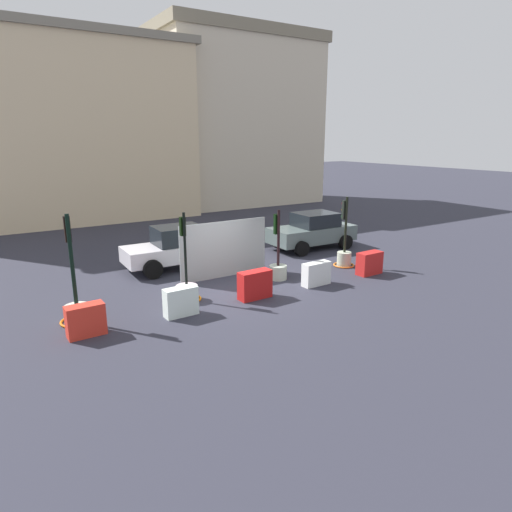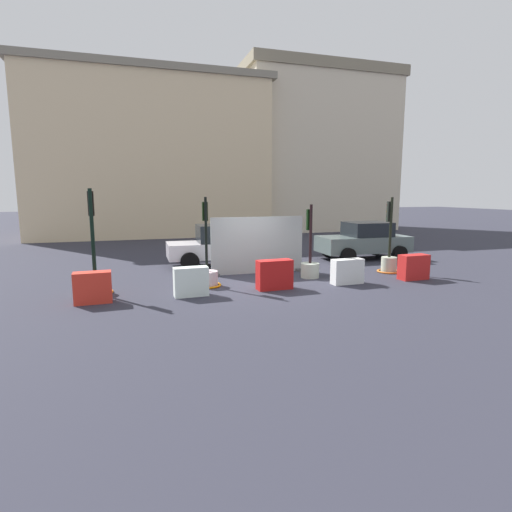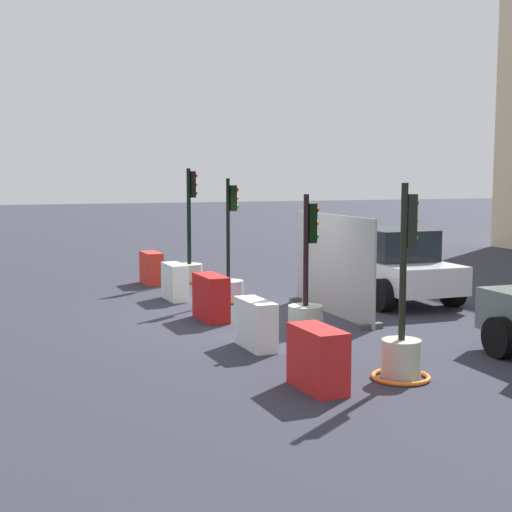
% 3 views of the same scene
% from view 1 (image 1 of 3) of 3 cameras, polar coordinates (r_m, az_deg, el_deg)
% --- Properties ---
extents(ground_plane, '(120.00, 120.00, 0.00)m').
position_cam_1_polar(ground_plane, '(15.16, -2.21, -4.39)').
color(ground_plane, '#2D2E3A').
extents(traffic_light_0, '(0.97, 0.97, 3.06)m').
position_cam_1_polar(traffic_light_0, '(13.44, -21.88, -5.96)').
color(traffic_light_0, beige).
rests_on(traffic_light_0, ground_plane).
extents(traffic_light_1, '(0.90, 0.90, 2.81)m').
position_cam_1_polar(traffic_light_1, '(14.32, -8.83, -4.06)').
color(traffic_light_1, '#BCA7AE').
rests_on(traffic_light_1, ground_plane).
extents(traffic_light_2, '(0.64, 0.64, 2.54)m').
position_cam_1_polar(traffic_light_2, '(16.20, 2.81, -1.23)').
color(traffic_light_2, '#A9B3A1').
rests_on(traffic_light_2, ground_plane).
extents(traffic_light_3, '(0.84, 0.84, 2.78)m').
position_cam_1_polar(traffic_light_3, '(18.18, 11.16, 0.23)').
color(traffic_light_3, '#B3B9A1').
rests_on(traffic_light_3, ground_plane).
extents(construction_barrier_0, '(0.98, 0.46, 0.85)m').
position_cam_1_polar(construction_barrier_0, '(12.49, -20.87, -7.66)').
color(construction_barrier_0, red).
rests_on(construction_barrier_0, ground_plane).
extents(construction_barrier_1, '(0.99, 0.43, 0.84)m').
position_cam_1_polar(construction_barrier_1, '(13.13, -9.56, -5.76)').
color(construction_barrier_1, white).
rests_on(construction_barrier_1, ground_plane).
extents(construction_barrier_2, '(1.10, 0.47, 0.91)m').
position_cam_1_polar(construction_barrier_2, '(14.28, -0.14, -3.68)').
color(construction_barrier_2, red).
rests_on(construction_barrier_2, ground_plane).
extents(construction_barrier_3, '(1.06, 0.42, 0.81)m').
position_cam_1_polar(construction_barrier_3, '(15.70, 7.69, -2.26)').
color(construction_barrier_3, silver).
rests_on(construction_barrier_3, ground_plane).
extents(construction_barrier_4, '(1.02, 0.49, 0.85)m').
position_cam_1_polar(construction_barrier_4, '(17.31, 14.25, -0.89)').
color(construction_barrier_4, red).
rests_on(construction_barrier_4, ground_plane).
extents(car_white_van, '(4.03, 2.06, 1.66)m').
position_cam_1_polar(car_white_van, '(17.78, -10.10, 1.06)').
color(car_white_van, silver).
rests_on(car_white_van, ground_plane).
extents(car_grey_saloon, '(4.06, 2.22, 1.64)m').
position_cam_1_polar(car_grey_saloon, '(20.85, 7.22, 3.22)').
color(car_grey_saloon, slate).
rests_on(car_grey_saloon, ground_plane).
extents(building_main_facade, '(16.19, 8.46, 10.84)m').
position_cam_1_polar(building_main_facade, '(30.97, -24.34, 14.47)').
color(building_main_facade, beige).
rests_on(building_main_facade, ground_plane).
extents(building_corner_block, '(12.36, 6.66, 12.48)m').
position_cam_1_polar(building_corner_block, '(35.28, -2.42, 16.98)').
color(building_corner_block, beige).
rests_on(building_corner_block, ground_plane).
extents(site_fence_panel, '(3.49, 0.50, 2.08)m').
position_cam_1_polar(site_fence_panel, '(16.38, -4.06, 0.68)').
color(site_fence_panel, '#959E9D').
rests_on(site_fence_panel, ground_plane).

